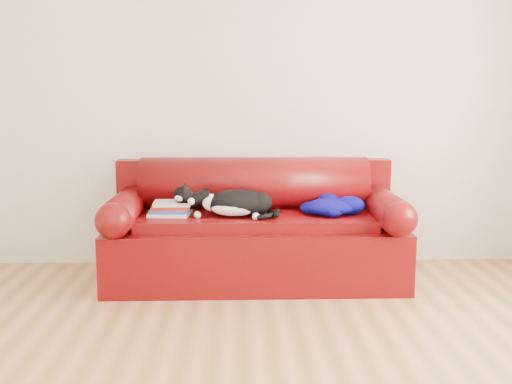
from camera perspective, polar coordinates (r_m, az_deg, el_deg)
ground at (r=3.05m, az=-1.16°, el=-16.82°), size 4.50×4.50×0.00m
room_shell at (r=2.78m, az=1.37°, el=15.98°), size 4.52×4.02×2.61m
sofa_base at (r=4.38m, az=-0.06°, el=-5.39°), size 2.10×0.90×0.50m
sofa_back at (r=4.55m, az=-0.15°, el=-0.91°), size 2.10×1.01×0.88m
book_stack at (r=4.27m, az=-8.08°, el=-1.57°), size 0.30×0.25×0.10m
cat at (r=4.18m, az=-1.81°, el=-1.10°), size 0.66×0.30×0.24m
blanket at (r=4.31m, az=7.23°, el=-1.31°), size 0.52×0.43×0.14m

